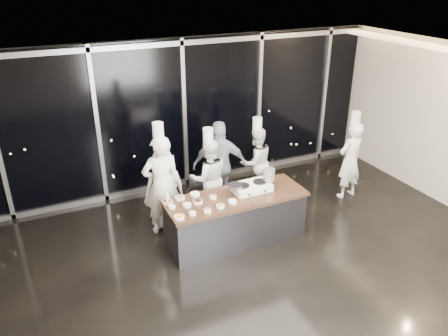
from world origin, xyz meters
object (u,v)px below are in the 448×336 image
at_px(chef_left, 164,188).
at_px(guest, 220,166).
at_px(stock_pot, 269,174).
at_px(stove, 251,187).
at_px(frying_pan, 235,186).
at_px(chef_right, 256,162).
at_px(chef_side, 350,159).
at_px(demo_counter, 236,219).
at_px(chef_far_left, 162,184).
at_px(chef_center, 209,178).

bearing_deg(chef_left, guest, -166.38).
distance_m(stock_pot, guest, 1.26).
height_order(stove, guest, guest).
height_order(frying_pan, stock_pot, stock_pot).
xyz_separation_m(stock_pot, chef_right, (0.47, 1.31, -0.38)).
height_order(chef_left, chef_side, chef_side).
relative_size(demo_counter, chef_side, 1.31).
bearing_deg(stove, chef_left, 143.50).
height_order(guest, chef_right, guest).
xyz_separation_m(frying_pan, chef_far_left, (-1.06, 0.78, -0.11)).
bearing_deg(chef_side, chef_left, -15.27).
bearing_deg(chef_center, stove, 121.09).
xyz_separation_m(stove, chef_left, (-1.30, 0.93, -0.19)).
bearing_deg(chef_center, chef_side, 178.29).
relative_size(stove, chef_side, 0.36).
bearing_deg(frying_pan, chef_left, 135.31).
xyz_separation_m(chef_left, chef_center, (0.90, 0.04, 0.02)).
relative_size(demo_counter, chef_left, 1.40).
distance_m(stove, guest, 1.15).
distance_m(chef_center, guest, 0.38).
distance_m(chef_right, chef_side, 1.94).
xyz_separation_m(frying_pan, chef_left, (-0.98, 0.94, -0.28)).
xyz_separation_m(stove, chef_far_left, (-1.39, 0.78, -0.01)).
distance_m(demo_counter, chef_side, 2.96).
bearing_deg(chef_far_left, guest, -161.66).
bearing_deg(chef_right, chef_far_left, 8.69).
relative_size(stock_pot, chef_far_left, 0.10).
distance_m(chef_left, chef_side, 3.87).
bearing_deg(frying_pan, chef_right, 48.19).
distance_m(stove, chef_side, 2.58).
xyz_separation_m(stock_pot, chef_side, (2.20, 0.44, -0.30)).
xyz_separation_m(guest, chef_right, (0.89, 0.15, -0.15)).
xyz_separation_m(chef_left, guest, (1.22, 0.22, 0.13)).
distance_m(stove, chef_far_left, 1.59).
bearing_deg(chef_side, demo_counter, 2.30).
xyz_separation_m(stock_pot, chef_far_left, (-1.73, 0.79, -0.19)).
bearing_deg(demo_counter, stove, 14.40).
height_order(frying_pan, chef_left, chef_left).
bearing_deg(chef_right, chef_left, 5.26).
bearing_deg(stock_pot, stove, 177.93).
distance_m(frying_pan, guest, 1.19).
distance_m(frying_pan, chef_right, 1.76).
bearing_deg(chef_left, stock_pot, 153.61).
relative_size(chef_left, chef_right, 1.01).
bearing_deg(guest, frying_pan, 99.43).
height_order(chef_left, guest, guest).
bearing_deg(chef_center, chef_far_left, 19.98).
relative_size(chef_far_left, chef_left, 1.20).
relative_size(demo_counter, stove, 3.61).
relative_size(stove, chef_left, 0.39).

